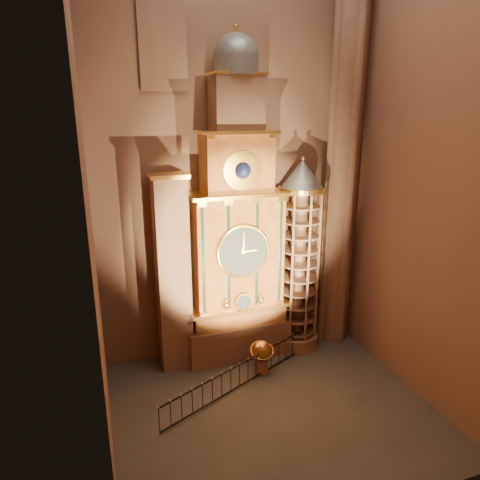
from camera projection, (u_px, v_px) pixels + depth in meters
name	position (u px, v px, depth m)	size (l,w,h in m)	color
floor	(272.00, 408.00, 19.52)	(14.00, 14.00, 0.00)	#383330
wall_back	(230.00, 152.00, 21.83)	(22.00, 22.00, 0.00)	#8C644B
wall_left	(85.00, 173.00, 14.19)	(22.00, 22.00, 0.00)	#8C644B
wall_right	(425.00, 159.00, 18.60)	(22.00, 22.00, 0.00)	#8C644B
astronomical_clock	(237.00, 239.00, 22.12)	(5.60, 2.41, 16.70)	#8C634C
portrait_tower	(173.00, 274.00, 21.49)	(1.80, 1.60, 10.20)	#8C634C
stair_turret	(299.00, 259.00, 23.38)	(2.50, 2.50, 10.80)	#8C634C
gothic_pier	(344.00, 151.00, 22.84)	(2.04, 2.04, 22.00)	#8C634C
stained_glass_window	(162.00, 30.00, 19.18)	(2.20, 0.14, 5.20)	navy
celestial_globe	(262.00, 354.00, 21.93)	(1.33, 1.26, 1.77)	#8C634C
iron_railing	(248.00, 371.00, 21.12)	(9.46, 4.38, 1.27)	black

